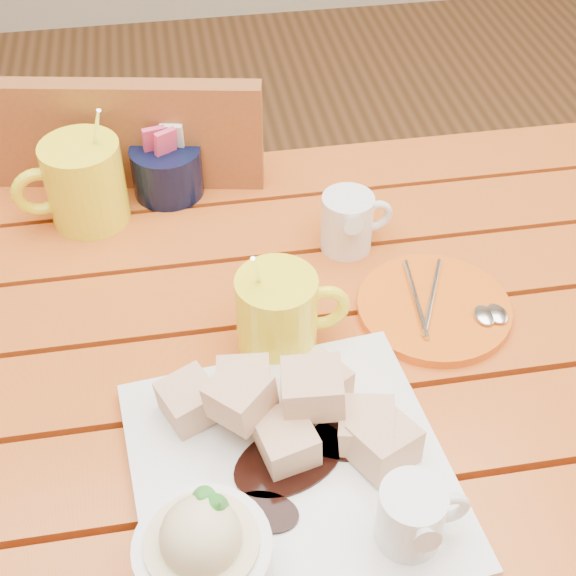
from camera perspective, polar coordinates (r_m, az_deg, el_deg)
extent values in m
cube|color=#AA4A16|center=(0.74, 4.42, -18.79)|extent=(1.20, 0.11, 0.03)
cube|color=#AA4A16|center=(0.80, 2.56, -11.70)|extent=(1.20, 0.11, 0.03)
cube|color=#AA4A16|center=(0.87, 1.06, -5.64)|extent=(1.20, 0.11, 0.03)
cube|color=#AA4A16|center=(0.95, -0.19, -0.52)|extent=(1.20, 0.11, 0.03)
cube|color=#AA4A16|center=(1.03, -1.23, 3.80)|extent=(1.20, 0.11, 0.03)
cube|color=#AA4A16|center=(1.12, -2.12, 7.44)|extent=(1.20, 0.11, 0.03)
cube|color=#AA4A16|center=(1.17, -2.17, 5.74)|extent=(1.12, 0.04, 0.08)
cylinder|color=#AA4A16|center=(1.53, 19.11, -2.26)|extent=(0.06, 0.06, 0.72)
cube|color=white|center=(0.76, 0.23, -13.11)|extent=(0.31, 0.31, 0.02)
cube|color=#CB793E|center=(0.74, -3.43, -7.71)|extent=(0.07, 0.07, 0.04)
cube|color=#CB793E|center=(0.79, -3.16, -7.01)|extent=(0.06, 0.06, 0.04)
cube|color=#CB793E|center=(0.75, 6.82, -10.95)|extent=(0.07, 0.07, 0.04)
cube|color=#CB793E|center=(0.76, 5.66, -9.81)|extent=(0.06, 0.06, 0.04)
cube|color=#CB793E|center=(0.79, 2.12, -6.96)|extent=(0.07, 0.07, 0.04)
cube|color=#CB793E|center=(0.78, -7.03, -7.96)|extent=(0.07, 0.07, 0.04)
cube|color=#CB793E|center=(0.75, -0.14, -10.76)|extent=(0.06, 0.06, 0.04)
cube|color=#CB793E|center=(0.74, 1.77, -7.14)|extent=(0.06, 0.06, 0.04)
cylinder|color=white|center=(0.69, -6.00, -18.58)|extent=(0.11, 0.11, 0.04)
cylinder|color=beige|center=(0.68, -6.08, -18.08)|extent=(0.09, 0.09, 0.03)
sphere|color=beige|center=(0.66, -6.22, -17.18)|extent=(0.07, 0.07, 0.07)
cone|color=green|center=(0.64, -5.06, -15.16)|extent=(0.04, 0.04, 0.03)
cone|color=green|center=(0.64, -6.17, -14.61)|extent=(0.03, 0.03, 0.03)
cylinder|color=white|center=(0.70, 8.71, -15.70)|extent=(0.06, 0.06, 0.06)
cylinder|color=black|center=(0.68, 8.95, -14.53)|extent=(0.04, 0.04, 0.01)
cone|color=white|center=(0.67, 9.62, -16.74)|extent=(0.02, 0.02, 0.03)
torus|color=white|center=(0.71, 11.35, -15.11)|extent=(0.04, 0.01, 0.04)
cylinder|color=yellow|center=(1.04, -14.21, 7.26)|extent=(0.10, 0.10, 0.11)
cylinder|color=black|center=(1.01, -14.65, 9.36)|extent=(0.08, 0.08, 0.01)
torus|color=yellow|center=(1.04, -17.29, 6.53)|extent=(0.07, 0.03, 0.07)
cylinder|color=silver|center=(1.02, -13.65, 9.46)|extent=(0.04, 0.06, 0.14)
cylinder|color=yellow|center=(0.84, -0.81, -1.87)|extent=(0.09, 0.09, 0.10)
cylinder|color=black|center=(0.81, -0.84, 0.13)|extent=(0.07, 0.07, 0.01)
torus|color=yellow|center=(0.85, 2.50, -1.42)|extent=(0.06, 0.01, 0.06)
cylinder|color=silver|center=(0.82, -1.92, 0.12)|extent=(0.03, 0.05, 0.12)
cylinder|color=white|center=(0.97, 4.21, 4.67)|extent=(0.06, 0.06, 0.07)
cylinder|color=white|center=(0.95, 4.31, 6.24)|extent=(0.05, 0.05, 0.01)
cone|color=white|center=(0.93, 4.71, 4.73)|extent=(0.03, 0.03, 0.03)
torus|color=white|center=(0.98, 6.33, 4.97)|extent=(0.04, 0.02, 0.04)
cylinder|color=black|center=(1.08, -8.58, 8.26)|extent=(0.09, 0.09, 0.07)
cube|color=#E33D6A|center=(1.05, -9.48, 10.21)|extent=(0.03, 0.02, 0.04)
cube|color=white|center=(1.05, -8.22, 10.48)|extent=(0.03, 0.02, 0.04)
cube|color=#E33D6A|center=(1.04, -8.70, 10.02)|extent=(0.03, 0.03, 0.04)
cylinder|color=orange|center=(0.92, 10.32, -1.40)|extent=(0.17, 0.17, 0.01)
cylinder|color=silver|center=(0.91, 9.07, -0.70)|extent=(0.02, 0.13, 0.01)
cylinder|color=silver|center=(0.92, 10.22, -0.56)|extent=(0.06, 0.12, 0.01)
ellipsoid|color=silver|center=(0.91, 13.80, -1.90)|extent=(0.02, 0.03, 0.01)
ellipsoid|color=silver|center=(0.92, 14.64, -1.78)|extent=(0.02, 0.03, 0.01)
cube|color=brown|center=(1.47, -9.49, 1.95)|extent=(0.50, 0.50, 0.03)
cylinder|color=brown|center=(1.73, -1.87, 0.21)|extent=(0.04, 0.04, 0.42)
cylinder|color=brown|center=(1.78, -13.60, 0.35)|extent=(0.04, 0.04, 0.42)
cylinder|color=brown|center=(1.49, -2.46, -9.38)|extent=(0.04, 0.04, 0.42)
cylinder|color=brown|center=(1.55, -16.17, -8.83)|extent=(0.04, 0.04, 0.42)
cube|color=brown|center=(1.17, -12.10, 4.49)|extent=(0.42, 0.11, 0.44)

